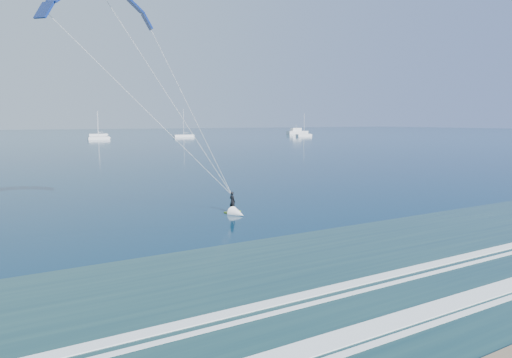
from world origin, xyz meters
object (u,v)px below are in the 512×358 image
object	(u,v)px
sailboat_4	(98,135)
motor_yacht	(297,132)
sailboat_3	(99,138)
kitesurfer_rig	(170,100)
sailboat_5	(184,136)
sailboat_6	(304,135)

from	to	relation	value
sailboat_4	motor_yacht	bearing A→B (deg)	-14.04
sailboat_3	sailboat_4	size ratio (longest dim) A/B	0.97
kitesurfer_rig	sailboat_5	bearing A→B (deg)	68.14
sailboat_4	sailboat_6	bearing A→B (deg)	-33.70
sailboat_5	sailboat_3	bearing A→B (deg)	-166.57
kitesurfer_rig	sailboat_3	size ratio (longest dim) A/B	1.48
kitesurfer_rig	sailboat_6	world-z (taller)	kitesurfer_rig
sailboat_5	sailboat_4	bearing A→B (deg)	132.26
sailboat_5	sailboat_6	xyz separation A→B (m)	(55.50, -22.75, -0.01)
sailboat_3	sailboat_5	size ratio (longest dim) A/B	0.89
motor_yacht	sailboat_4	distance (m)	110.42
motor_yacht	sailboat_4	xyz separation A→B (m)	(-107.12, 26.79, -0.76)
motor_yacht	sailboat_3	size ratio (longest dim) A/B	1.11
kitesurfer_rig	sailboat_4	distance (m)	215.93
kitesurfer_rig	sailboat_5	distance (m)	190.09
sailboat_5	sailboat_6	bearing A→B (deg)	-22.29
kitesurfer_rig	sailboat_4	world-z (taller)	kitesurfer_rig
sailboat_4	sailboat_5	xyz separation A→B (m)	(32.87, -36.18, 0.01)
motor_yacht	sailboat_6	size ratio (longest dim) A/B	1.15
sailboat_3	motor_yacht	bearing A→B (deg)	9.48
sailboat_3	sailboat_4	bearing A→B (deg)	78.79
motor_yacht	sailboat_3	world-z (taller)	sailboat_3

